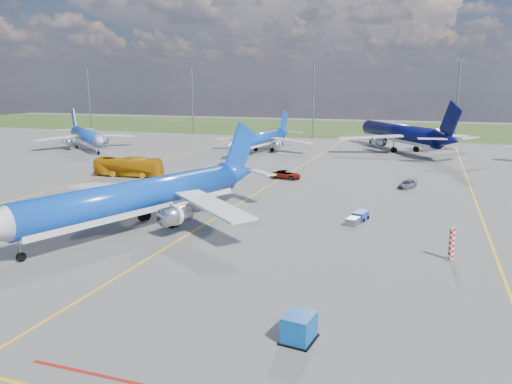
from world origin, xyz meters
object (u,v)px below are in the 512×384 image
(bg_jet_nw, at_px, (88,149))
(bg_jet_n, at_px, (399,150))
(baggage_tug_c, at_px, (230,168))
(main_airliner, at_px, (140,229))
(uld_container, at_px, (299,328))
(service_car_a, at_px, (172,195))
(warning_post, at_px, (452,244))
(service_car_c, at_px, (407,184))
(baggage_tug_w, at_px, (358,218))
(bg_jet_nnw, at_px, (260,152))
(service_car_b, at_px, (286,175))
(apron_bus, at_px, (128,167))

(bg_jet_nw, relative_size, bg_jet_n, 0.75)
(baggage_tug_c, bearing_deg, bg_jet_nw, -178.69)
(main_airliner, bearing_deg, uld_container, -19.46)
(uld_container, distance_m, service_car_a, 41.46)
(uld_container, bearing_deg, warning_post, 70.77)
(service_car_c, xyz_separation_m, baggage_tug_w, (-4.48, -22.18, -0.12))
(service_car_a, bearing_deg, service_car_c, 5.05)
(bg_jet_nnw, distance_m, service_car_b, 34.61)
(warning_post, relative_size, uld_container, 1.41)
(warning_post, relative_size, baggage_tug_c, 0.61)
(uld_container, xyz_separation_m, baggage_tug_w, (-0.42, 28.99, -0.36))
(warning_post, distance_m, uld_container, 20.90)
(warning_post, bearing_deg, uld_container, -116.49)
(bg_jet_n, relative_size, apron_bus, 3.88)
(warning_post, bearing_deg, baggage_tug_w, 133.42)
(bg_jet_n, height_order, uld_container, bg_jet_n)
(bg_jet_n, distance_m, service_car_c, 47.32)
(warning_post, relative_size, bg_jet_nw, 0.09)
(warning_post, height_order, uld_container, warning_post)
(bg_jet_nw, relative_size, bg_jet_nnw, 1.02)
(bg_jet_n, xyz_separation_m, baggage_tug_w, (-0.26, -69.32, 0.49))
(service_car_c, distance_m, baggage_tug_w, 22.63)
(service_car_c, bearing_deg, baggage_tug_c, -169.42)
(service_car_a, bearing_deg, bg_jet_nnw, 68.13)
(service_car_a, height_order, baggage_tug_c, service_car_a)
(warning_post, relative_size, service_car_a, 0.80)
(bg_jet_n, distance_m, apron_bus, 67.25)
(baggage_tug_c, bearing_deg, service_car_a, -63.21)
(uld_container, xyz_separation_m, baggage_tug_c, (-27.79, 57.19, -0.35))
(service_car_b, bearing_deg, baggage_tug_c, 76.40)
(warning_post, distance_m, service_car_b, 42.20)
(warning_post, bearing_deg, service_car_c, 99.20)
(apron_bus, height_order, service_car_a, apron_bus)
(bg_jet_nnw, xyz_separation_m, baggage_tug_w, (30.56, -54.71, 0.49))
(bg_jet_n, distance_m, baggage_tug_c, 49.54)
(bg_jet_nw, distance_m, service_car_a, 64.36)
(warning_post, height_order, bg_jet_nw, bg_jet_nw)
(bg_jet_nnw, relative_size, service_car_b, 6.73)
(main_airliner, relative_size, service_car_a, 10.65)
(service_car_a, xyz_separation_m, baggage_tug_w, (25.80, -3.12, -0.15))
(apron_bus, height_order, service_car_b, apron_bus)
(apron_bus, bearing_deg, baggage_tug_c, -57.61)
(apron_bus, bearing_deg, baggage_tug_w, -117.86)
(bg_jet_nw, xyz_separation_m, baggage_tug_c, (45.86, -18.42, 0.50))
(service_car_b, height_order, baggage_tug_w, service_car_b)
(warning_post, xyz_separation_m, main_airliner, (-31.95, -0.60, -1.50))
(baggage_tug_w, bearing_deg, service_car_c, 90.29)
(warning_post, relative_size, bg_jet_n, 0.06)
(service_car_a, bearing_deg, bg_jet_n, 41.36)
(main_airliner, distance_m, service_car_a, 14.48)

